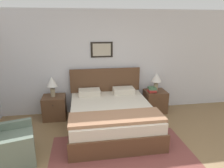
{
  "coord_description": "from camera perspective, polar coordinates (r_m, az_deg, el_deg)",
  "views": [
    {
      "loc": [
        -0.71,
        -2.27,
        2.25
      ],
      "look_at": [
        -0.11,
        1.5,
        1.1
      ],
      "focal_mm": 32.0,
      "sensor_mm": 36.0,
      "label": 1
    }
  ],
  "objects": [
    {
      "name": "nightstand_near_window",
      "position": [
        5.13,
        -16.09,
        -6.42
      ],
      "size": [
        0.54,
        0.52,
        0.57
      ],
      "color": "brown",
      "rests_on": "ground_plane"
    },
    {
      "name": "book_thick_bottom",
      "position": [
        5.25,
        11.33,
        -2.05
      ],
      "size": [
        0.2,
        0.21,
        0.03
      ],
      "rotation": [
        0.0,
        0.0,
        0.04
      ],
      "color": "#B7332D",
      "rests_on": "nightstand_by_door"
    },
    {
      "name": "nightstand_by_door",
      "position": [
        5.43,
        12.18,
        -4.81
      ],
      "size": [
        0.54,
        0.52,
        0.57
      ],
      "color": "brown",
      "rests_on": "ground_plane"
    },
    {
      "name": "area_rug_main",
      "position": [
        3.7,
        3.39,
        -20.67
      ],
      "size": [
        2.55,
        1.81,
        0.01
      ],
      "color": "brown",
      "rests_on": "ground_plane"
    },
    {
      "name": "wall_back",
      "position": [
        5.16,
        -1.01,
        6.19
      ],
      "size": [
        7.86,
        0.09,
        2.6
      ],
      "color": "silver",
      "rests_on": "ground_plane"
    },
    {
      "name": "book_slim_near_top",
      "position": [
        5.22,
        11.39,
        -1.05
      ],
      "size": [
        0.18,
        0.21,
        0.03
      ],
      "rotation": [
        0.0,
        0.0,
        0.06
      ],
      "color": "#4C7551",
      "rests_on": "book_novel_upper"
    },
    {
      "name": "table_lamp_near_window",
      "position": [
        4.94,
        -16.79,
        0.28
      ],
      "size": [
        0.26,
        0.26,
        0.49
      ],
      "color": "gray",
      "rests_on": "nightstand_near_window"
    },
    {
      "name": "book_novel_upper",
      "position": [
        5.22,
        11.38,
        -1.34
      ],
      "size": [
        0.21,
        0.24,
        0.03
      ],
      "rotation": [
        0.0,
        0.0,
        -0.09
      ],
      "color": "#4C7551",
      "rests_on": "book_hardcover_middle"
    },
    {
      "name": "bed",
      "position": [
        4.43,
        -0.22,
        -9.13
      ],
      "size": [
        1.79,
        2.03,
        1.17
      ],
      "color": "brown",
      "rests_on": "ground_plane"
    },
    {
      "name": "book_hardcover_middle",
      "position": [
        5.24,
        11.36,
        -1.68
      ],
      "size": [
        0.2,
        0.3,
        0.04
      ],
      "rotation": [
        0.0,
        0.0,
        -0.11
      ],
      "color": "#B7332D",
      "rests_on": "book_thick_bottom"
    },
    {
      "name": "armchair",
      "position": [
        3.95,
        -27.87,
        -15.38
      ],
      "size": [
        0.95,
        0.96,
        0.82
      ],
      "rotation": [
        0.0,
        0.0,
        -1.32
      ],
      "color": "slate",
      "rests_on": "ground_plane"
    },
    {
      "name": "table_lamp_by_door",
      "position": [
        5.25,
        12.59,
        1.56
      ],
      "size": [
        0.26,
        0.26,
        0.49
      ],
      "color": "gray",
      "rests_on": "nightstand_by_door"
    }
  ]
}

